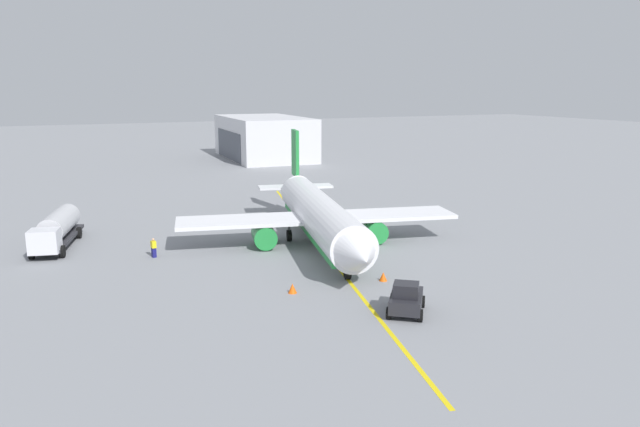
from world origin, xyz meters
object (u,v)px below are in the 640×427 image
(airplane, at_px, (319,216))
(safety_cone_wingtip, at_px, (292,288))
(refueling_worker, at_px, (154,248))
(pushback_tug, at_px, (406,299))
(safety_cone_nose, at_px, (383,276))
(fuel_tanker, at_px, (57,229))

(airplane, xyz_separation_m, safety_cone_wingtip, (11.82, -7.47, -2.33))
(airplane, distance_m, safety_cone_wingtip, 14.17)
(safety_cone_wingtip, bearing_deg, refueling_worker, -151.21)
(pushback_tug, height_order, safety_cone_nose, pushback_tug)
(safety_cone_nose, bearing_deg, safety_cone_wingtip, -92.38)
(fuel_tanker, distance_m, safety_cone_wingtip, 25.62)
(safety_cone_nose, bearing_deg, fuel_tanker, -133.46)
(airplane, xyz_separation_m, pushback_tug, (18.60, -2.23, -1.67))
(safety_cone_nose, bearing_deg, pushback_tug, -17.91)
(refueling_worker, height_order, safety_cone_wingtip, refueling_worker)
(safety_cone_nose, xyz_separation_m, safety_cone_wingtip, (-0.30, -7.33, 0.01))
(airplane, relative_size, pushback_tug, 7.95)
(refueling_worker, distance_m, safety_cone_nose, 20.29)
(airplane, bearing_deg, safety_cone_wingtip, -32.29)
(airplane, relative_size, refueling_worker, 19.06)
(safety_cone_nose, bearing_deg, refueling_worker, -133.17)
(fuel_tanker, xyz_separation_m, safety_cone_wingtip, (20.78, 14.92, -1.38))
(airplane, xyz_separation_m, fuel_tanker, (-8.97, -22.38, -0.95))
(safety_cone_nose, relative_size, safety_cone_wingtip, 0.98)
(refueling_worker, height_order, safety_cone_nose, refueling_worker)
(refueling_worker, bearing_deg, airplane, 83.29)
(fuel_tanker, distance_m, safety_cone_nose, 30.69)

